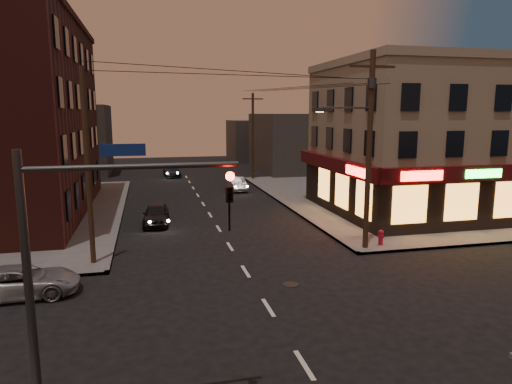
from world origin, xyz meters
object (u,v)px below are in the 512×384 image
object	(u,v)px
sedan_near	(156,214)
fire_hydrant	(381,237)
sedan_far	(172,171)
sedan_mid	(237,184)
suv_cross	(20,282)

from	to	relation	value
sedan_near	fire_hydrant	size ratio (longest dim) A/B	4.79
sedan_near	sedan_far	distance (m)	22.87
sedan_mid	fire_hydrant	distance (m)	20.11
sedan_near	sedan_far	world-z (taller)	sedan_near
sedan_mid	sedan_far	world-z (taller)	sedan_far
suv_cross	fire_hydrant	bearing A→B (deg)	-82.93
sedan_mid	sedan_far	bearing A→B (deg)	116.51
suv_cross	sedan_far	world-z (taller)	sedan_far
suv_cross	fire_hydrant	size ratio (longest dim) A/B	5.30
suv_cross	sedan_mid	size ratio (longest dim) A/B	1.16
sedan_mid	sedan_near	bearing A→B (deg)	-122.46
suv_cross	sedan_far	xyz separation A→B (m)	(7.62, 33.48, 0.03)
sedan_far	sedan_near	bearing A→B (deg)	-97.71
sedan_mid	suv_cross	bearing A→B (deg)	-119.60
sedan_near	fire_hydrant	xyz separation A→B (m)	(11.54, -7.98, -0.07)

